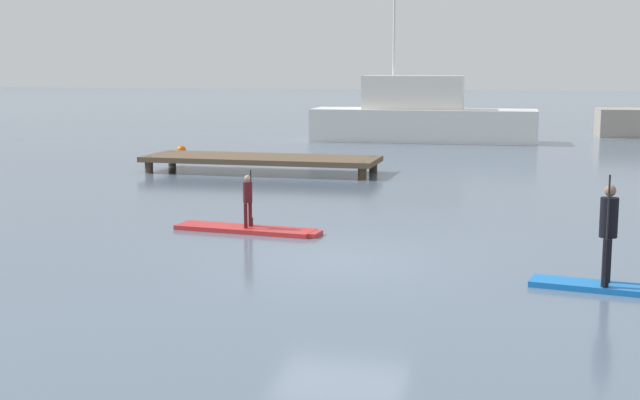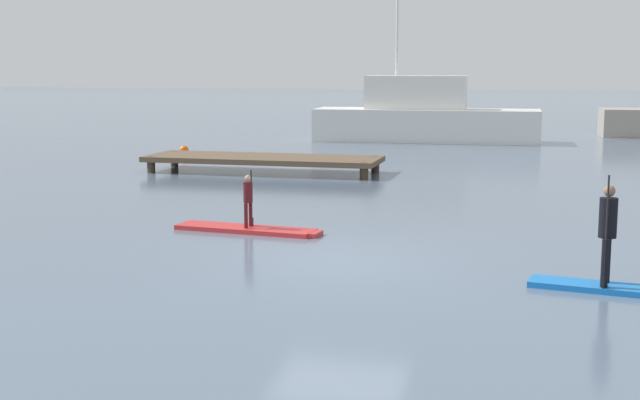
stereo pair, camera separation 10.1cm
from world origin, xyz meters
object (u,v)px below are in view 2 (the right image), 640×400
(paddleboard_near, at_px, (248,229))
(paddleboard_far, at_px, (623,289))
(paddler_child_solo, at_px, (248,198))
(paddler_adult, at_px, (608,228))
(mooring_buoy_far, at_px, (184,150))
(fishing_boat_white_large, at_px, (424,117))

(paddleboard_near, bearing_deg, paddleboard_far, -24.53)
(paddler_child_solo, xyz_separation_m, paddler_adult, (7.33, -3.45, 0.29))
(paddleboard_near, height_order, paddler_adult, paddler_adult)
(paddleboard_near, relative_size, mooring_buoy_far, 8.91)
(fishing_boat_white_large, bearing_deg, mooring_buoy_far, -134.98)
(paddler_child_solo, xyz_separation_m, fishing_boat_white_large, (0.67, 24.27, 0.41))
(paddler_adult, distance_m, mooring_buoy_far, 24.45)
(paddleboard_far, height_order, mooring_buoy_far, mooring_buoy_far)
(paddleboard_near, height_order, paddler_child_solo, paddler_child_solo)
(paddler_adult, bearing_deg, paddleboard_far, -7.67)
(paddleboard_near, height_order, mooring_buoy_far, mooring_buoy_far)
(paddler_child_solo, xyz_separation_m, paddleboard_far, (7.62, -3.49, -0.71))
(paddleboard_far, bearing_deg, paddleboard_near, 155.47)
(paddler_adult, bearing_deg, paddler_child_solo, 154.79)
(mooring_buoy_far, bearing_deg, fishing_boat_white_large, 45.02)
(paddleboard_far, relative_size, mooring_buoy_far, 8.00)
(paddleboard_far, xyz_separation_m, fishing_boat_white_large, (-6.95, 27.76, 1.12))
(paddler_adult, height_order, mooring_buoy_far, paddler_adult)
(mooring_buoy_far, bearing_deg, paddleboard_far, -50.26)
(fishing_boat_white_large, relative_size, mooring_buoy_far, 28.58)
(paddleboard_far, height_order, paddler_adult, paddler_adult)
(paddleboard_far, distance_m, paddler_adult, 1.04)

